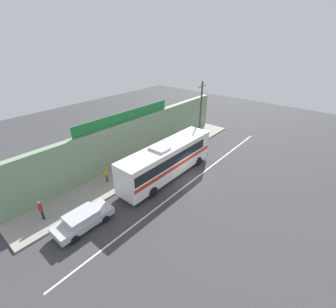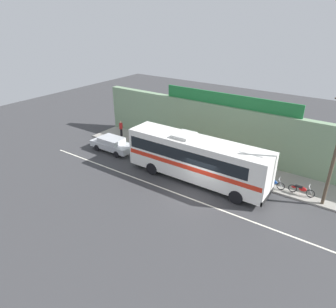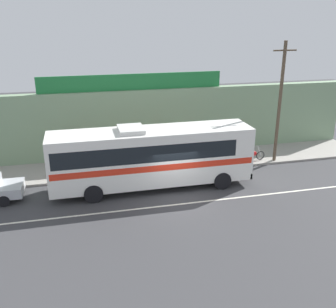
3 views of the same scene
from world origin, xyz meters
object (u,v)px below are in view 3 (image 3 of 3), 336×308
(intercity_bus, at_px, (150,155))
(utility_pole, at_px, (280,102))
(pedestrian_far_right, at_px, (69,154))
(motorcycle_red, at_px, (225,158))
(motorcycle_black, at_px, (252,155))

(intercity_bus, relative_size, utility_pole, 1.45)
(intercity_bus, height_order, pedestrian_far_right, intercity_bus)
(utility_pole, relative_size, motorcycle_red, 4.32)
(utility_pole, distance_m, pedestrian_far_right, 14.29)
(motorcycle_black, bearing_deg, utility_pole, -12.36)
(utility_pole, bearing_deg, motorcycle_red, 177.68)
(motorcycle_black, xyz_separation_m, pedestrian_far_right, (-12.27, 1.42, 0.56))
(intercity_bus, bearing_deg, pedestrian_far_right, 140.68)
(utility_pole, xyz_separation_m, motorcycle_black, (-1.55, 0.34, -3.72))
(utility_pole, xyz_separation_m, pedestrian_far_right, (-13.82, 1.76, -3.16))
(utility_pole, height_order, motorcycle_black, utility_pole)
(intercity_bus, xyz_separation_m, motorcycle_red, (5.53, 2.22, -1.50))
(intercity_bus, height_order, motorcycle_black, intercity_bus)
(pedestrian_far_right, bearing_deg, motorcycle_black, -6.61)
(utility_pole, relative_size, pedestrian_far_right, 4.74)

